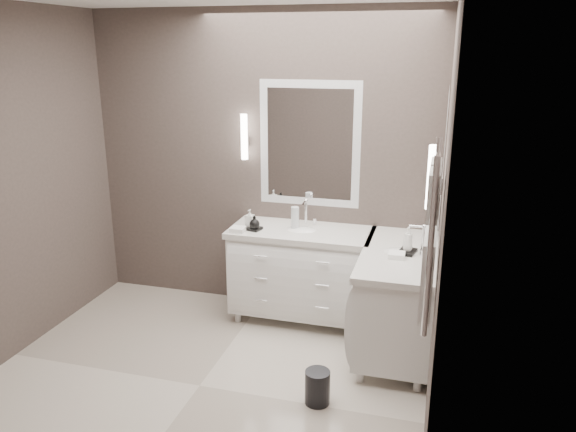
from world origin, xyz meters
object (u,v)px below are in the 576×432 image
(vanity_back, at_px, (301,269))
(vanity_right, at_px, (398,295))
(waste_bin, at_px, (317,387))
(towel_ladder, at_px, (430,243))

(vanity_back, relative_size, vanity_right, 1.00)
(waste_bin, bearing_deg, vanity_back, 109.46)
(waste_bin, bearing_deg, towel_ladder, -32.58)
(vanity_back, height_order, vanity_right, same)
(vanity_back, bearing_deg, towel_ladder, -55.90)
(towel_ladder, height_order, waste_bin, towel_ladder)
(towel_ladder, distance_m, waste_bin, 1.50)
(vanity_right, relative_size, towel_ladder, 1.38)
(vanity_back, bearing_deg, waste_bin, -70.54)
(towel_ladder, bearing_deg, waste_bin, 147.42)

